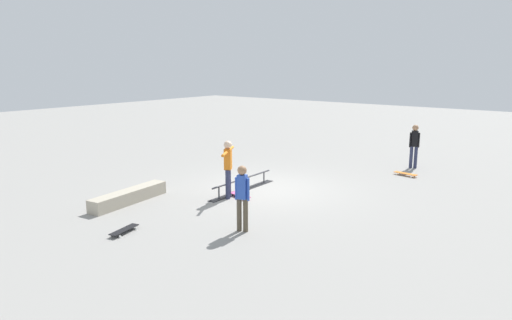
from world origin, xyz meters
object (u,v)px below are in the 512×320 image
(bystander_blue_shirt, at_px, (242,195))
(loose_skateboard_black, at_px, (124,230))
(grind_rail, at_px, (243,185))
(skate_ledge, at_px, (129,196))
(skater_main, at_px, (228,165))
(skateboard_main, at_px, (240,195))
(loose_skateboard_orange, at_px, (406,174))
(bystander_black_shirt, at_px, (414,144))

(bystander_blue_shirt, bearing_deg, loose_skateboard_black, 20.22)
(grind_rail, relative_size, bystander_blue_shirt, 1.92)
(skate_ledge, distance_m, loose_skateboard_black, 2.36)
(bystander_blue_shirt, bearing_deg, grind_rail, -70.77)
(loose_skateboard_black, bearing_deg, skate_ledge, 37.19)
(skater_main, xyz_separation_m, bystander_blue_shirt, (1.78, 1.99, -0.10))
(skateboard_main, distance_m, loose_skateboard_orange, 6.13)
(skater_main, height_order, loose_skateboard_black, skater_main)
(grind_rail, xyz_separation_m, loose_skateboard_orange, (-4.82, 3.19, -0.09))
(skateboard_main, distance_m, bystander_black_shirt, 7.29)
(bystander_blue_shirt, bearing_deg, skater_main, -61.98)
(bystander_black_shirt, bearing_deg, skateboard_main, 42.30)
(grind_rail, bearing_deg, skate_ledge, -32.30)
(skateboard_main, xyz_separation_m, bystander_blue_shirt, (2.01, 1.76, 0.79))
(skate_ledge, relative_size, bystander_black_shirt, 1.57)
(skateboard_main, bearing_deg, bystander_blue_shirt, -34.76)
(skateboard_main, xyz_separation_m, loose_skateboard_orange, (-5.46, 2.79, 0.00))
(grind_rail, distance_m, skater_main, 1.18)
(bystander_black_shirt, bearing_deg, grind_rail, 37.21)
(skate_ledge, distance_m, skateboard_main, 3.05)
(grind_rail, relative_size, skater_main, 1.77)
(grind_rail, height_order, skate_ledge, grind_rail)
(grind_rail, height_order, skater_main, skater_main)
(skate_ledge, height_order, bystander_black_shirt, bystander_black_shirt)
(grind_rail, xyz_separation_m, skate_ledge, (2.86, -1.68, 0.01))
(bystander_black_shirt, height_order, loose_skateboard_black, bystander_black_shirt)
(loose_skateboard_orange, bearing_deg, bystander_black_shirt, -71.38)
(bystander_blue_shirt, distance_m, bystander_black_shirt, 8.82)
(grind_rail, relative_size, skate_ledge, 1.17)
(bystander_black_shirt, xyz_separation_m, loose_skateboard_orange, (1.32, 0.22, -0.82))
(skate_ledge, xyz_separation_m, skateboard_main, (-2.22, 2.08, -0.10))
(skateboard_main, bearing_deg, skate_ledge, -119.12)
(loose_skateboard_black, bearing_deg, loose_skateboard_orange, -31.52)
(skater_main, bearing_deg, bystander_black_shirt, 129.13)
(loose_skateboard_black, bearing_deg, grind_rail, -11.32)
(skater_main, xyz_separation_m, loose_skateboard_orange, (-5.68, 3.01, -0.88))
(skater_main, distance_m, bystander_blue_shirt, 2.67)
(grind_rail, xyz_separation_m, skater_main, (0.86, 0.18, 0.79))
(skateboard_main, relative_size, bystander_blue_shirt, 0.54)
(grind_rail, bearing_deg, bystander_blue_shirt, 37.39)
(skate_ledge, relative_size, skateboard_main, 3.03)
(skater_main, height_order, bystander_black_shirt, skater_main)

